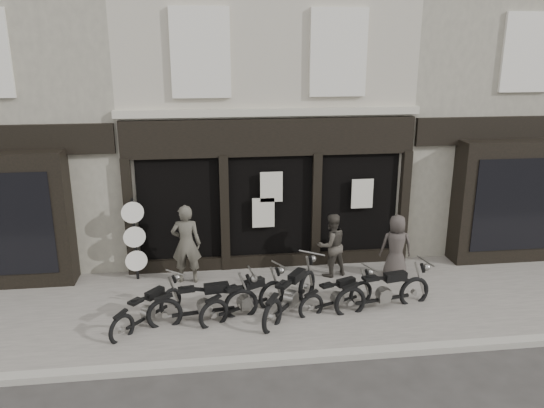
{
  "coord_description": "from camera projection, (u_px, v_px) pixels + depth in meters",
  "views": [
    {
      "loc": [
        -1.57,
        -9.61,
        5.54
      ],
      "look_at": [
        -0.14,
        1.6,
        2.18
      ],
      "focal_mm": 35.0,
      "sensor_mm": 36.0,
      "label": 1
    }
  ],
  "objects": [
    {
      "name": "ground_plane",
      "position": [
        288.0,
        327.0,
        10.91
      ],
      "size": [
        90.0,
        90.0,
        0.0
      ],
      "primitive_type": "plane",
      "color": "#2D2B28",
      "rests_on": "ground"
    },
    {
      "name": "pavement",
      "position": [
        282.0,
        304.0,
        11.75
      ],
      "size": [
        30.0,
        4.2,
        0.12
      ],
      "primitive_type": "cube",
      "color": "#635E57",
      "rests_on": "ground_plane"
    },
    {
      "name": "kerb",
      "position": [
        299.0,
        358.0,
        9.71
      ],
      "size": [
        30.0,
        0.25,
        0.13
      ],
      "primitive_type": "cube",
      "color": "gray",
      "rests_on": "ground_plane"
    },
    {
      "name": "central_building",
      "position": [
        258.0,
        99.0,
        15.41
      ],
      "size": [
        7.3,
        6.22,
        8.34
      ],
      "color": "#AEA795",
      "rests_on": "ground"
    },
    {
      "name": "neighbour_left",
      "position": [
        29.0,
        103.0,
        14.59
      ],
      "size": [
        5.6,
        6.73,
        8.34
      ],
      "color": "gray",
      "rests_on": "ground"
    },
    {
      "name": "neighbour_right",
      "position": [
        465.0,
        98.0,
        16.14
      ],
      "size": [
        5.6,
        6.73,
        8.34
      ],
      "color": "gray",
      "rests_on": "ground"
    },
    {
      "name": "motorcycle_0",
      "position": [
        148.0,
        312.0,
        10.75
      ],
      "size": [
        1.45,
        1.64,
        0.94
      ],
      "rotation": [
        0.0,
        0.0,
        0.87
      ],
      "color": "black",
      "rests_on": "ground"
    },
    {
      "name": "motorcycle_1",
      "position": [
        205.0,
        306.0,
        10.84
      ],
      "size": [
        2.3,
        0.68,
        1.1
      ],
      "rotation": [
        0.0,
        0.0,
        0.14
      ],
      "color": "black",
      "rests_on": "ground"
    },
    {
      "name": "motorcycle_2",
      "position": [
        245.0,
        302.0,
        11.11
      ],
      "size": [
        1.94,
        1.3,
        1.02
      ],
      "rotation": [
        0.0,
        0.0,
        0.51
      ],
      "color": "black",
      "rests_on": "ground"
    },
    {
      "name": "motorcycle_3",
      "position": [
        291.0,
        297.0,
        11.24
      ],
      "size": [
        1.62,
        2.01,
        1.12
      ],
      "rotation": [
        0.0,
        0.0,
        0.93
      ],
      "color": "black",
      "rests_on": "ground"
    },
    {
      "name": "motorcycle_4",
      "position": [
        338.0,
        297.0,
        11.39
      ],
      "size": [
        1.81,
        0.95,
        0.91
      ],
      "rotation": [
        0.0,
        0.0,
        0.37
      ],
      "color": "black",
      "rests_on": "ground"
    },
    {
      "name": "motorcycle_5",
      "position": [
        384.0,
        294.0,
        11.39
      ],
      "size": [
        2.26,
        0.77,
        1.09
      ],
      "rotation": [
        0.0,
        0.0,
        0.19
      ],
      "color": "black",
      "rests_on": "ground"
    },
    {
      "name": "man_left",
      "position": [
        186.0,
        244.0,
        12.48
      ],
      "size": [
        0.74,
        0.53,
        1.91
      ],
      "primitive_type": "imported",
      "rotation": [
        0.0,
        0.0,
        3.04
      ],
      "color": "#4A473D",
      "rests_on": "pavement"
    },
    {
      "name": "man_centre",
      "position": [
        331.0,
        245.0,
        12.88
      ],
      "size": [
        0.92,
        0.81,
        1.58
      ],
      "primitive_type": "imported",
      "rotation": [
        0.0,
        0.0,
        3.46
      ],
      "color": "#3C3730",
      "rests_on": "pavement"
    },
    {
      "name": "man_right",
      "position": [
        396.0,
        246.0,
        12.79
      ],
      "size": [
        0.82,
        0.59,
        1.57
      ],
      "primitive_type": "imported",
      "rotation": [
        0.0,
        0.0,
        3.02
      ],
      "color": "#3A3430",
      "rests_on": "pavement"
    },
    {
      "name": "advert_sign_post",
      "position": [
        135.0,
        243.0,
        12.6
      ],
      "size": [
        0.52,
        0.34,
        2.15
      ],
      "rotation": [
        0.0,
        0.0,
        0.22
      ],
      "color": "black",
      "rests_on": "ground"
    }
  ]
}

